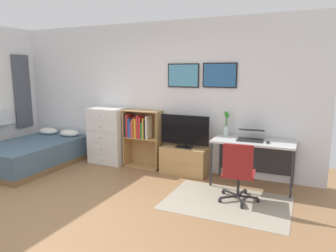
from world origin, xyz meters
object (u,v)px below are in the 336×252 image
object	(u,v)px
desk	(254,148)
laptop	(251,135)
office_chair	(238,171)
computer_mouse	(268,142)
dresser	(108,136)
bookshelf	(141,133)
tv_stand	(185,160)
television	(184,131)
bed	(33,153)
bamboo_vase	(226,124)

from	to	relation	value
desk	laptop	xyz separation A→B (m)	(-0.06, -0.02, 0.20)
office_chair	computer_mouse	size ratio (longest dim) A/B	8.27
dresser	desk	bearing A→B (deg)	-0.23
office_chair	bookshelf	bearing A→B (deg)	150.32
tv_stand	television	xyz separation A→B (m)	(-0.00, -0.02, 0.53)
bed	computer_mouse	xyz separation A→B (m)	(4.24, 0.59, 0.51)
dresser	computer_mouse	bearing A→B (deg)	-3.34
computer_mouse	bamboo_vase	world-z (taller)	bamboo_vase
dresser	desk	world-z (taller)	dresser
dresser	tv_stand	distance (m)	1.66
bed	computer_mouse	distance (m)	4.31
office_chair	desk	bearing A→B (deg)	78.95
television	bamboo_vase	size ratio (longest dim) A/B	2.19
bed	tv_stand	xyz separation A→B (m)	(2.83, 0.78, -0.00)
tv_stand	laptop	xyz separation A→B (m)	(1.14, -0.05, 0.57)
laptop	bamboo_vase	distance (m)	0.48
office_chair	bamboo_vase	xyz separation A→B (m)	(-0.42, 0.96, 0.49)
bookshelf	office_chair	xyz separation A→B (m)	(2.04, -0.90, -0.20)
tv_stand	office_chair	bearing A→B (deg)	-37.19
computer_mouse	tv_stand	bearing A→B (deg)	172.24
dresser	computer_mouse	distance (m)	3.06
computer_mouse	television	bearing A→B (deg)	173.13
television	bamboo_vase	xyz separation A→B (m)	(0.71, 0.13, 0.17)
bed	bamboo_vase	size ratio (longest dim) A/B	4.91
television	bamboo_vase	distance (m)	0.74
desk	dresser	bearing A→B (deg)	179.77
tv_stand	laptop	world-z (taller)	laptop
laptop	computer_mouse	bearing A→B (deg)	-31.38
desk	bamboo_vase	distance (m)	0.61
bed	dresser	world-z (taller)	dresser
bed	dresser	size ratio (longest dim) A/B	1.81
bed	office_chair	bearing A→B (deg)	-2.51
television	office_chair	xyz separation A→B (m)	(1.12, -0.83, -0.32)
tv_stand	desk	xyz separation A→B (m)	(1.20, -0.03, 0.37)
tv_stand	laptop	bearing A→B (deg)	-2.34
bed	bookshelf	world-z (taller)	bookshelf
office_chair	television	bearing A→B (deg)	137.63
dresser	bed	bearing A→B (deg)	-147.32
bookshelf	tv_stand	distance (m)	1.01
dresser	desk	xyz separation A→B (m)	(2.83, -0.01, 0.05)
bed	tv_stand	size ratio (longest dim) A/B	2.43
bookshelf	office_chair	bearing A→B (deg)	-23.77
tv_stand	bamboo_vase	xyz separation A→B (m)	(0.71, 0.10, 0.70)
television	computer_mouse	bearing A→B (deg)	-6.87
desk	bamboo_vase	world-z (taller)	bamboo_vase
bed	laptop	world-z (taller)	laptop
bookshelf	computer_mouse	distance (m)	2.35
dresser	laptop	distance (m)	2.78
bed	bamboo_vase	world-z (taller)	bamboo_vase
bed	television	xyz separation A→B (m)	(2.83, 0.76, 0.53)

